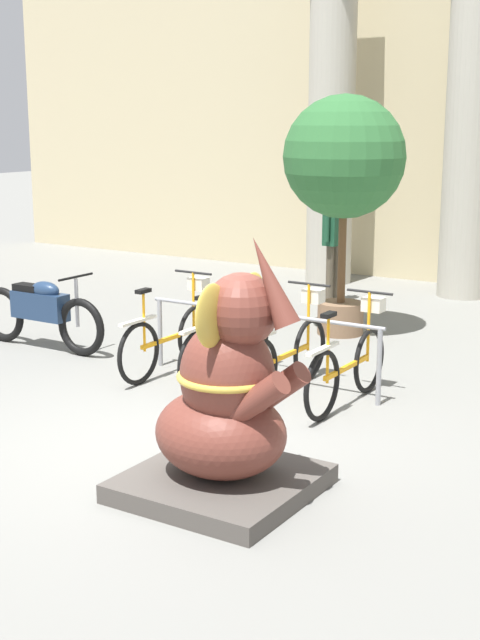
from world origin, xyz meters
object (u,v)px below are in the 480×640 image
at_px(motorcycle, 41,311).
at_px(potted_tree, 344,164).
at_px(bicycle_2, 288,352).
at_px(elephant_statue, 227,408).
at_px(bicycle_3, 349,364).
at_px(bicycle_0, 171,336).
at_px(person_pedestrian, 333,231).
at_px(bicycle_1, 228,343).

bearing_deg(motorcycle, potted_tree, 43.94).
height_order(bicycle_2, elephant_statue, elephant_statue).
distance_m(bicycle_3, potted_tree, 3.37).
xyz_separation_m(bicycle_0, bicycle_2, (1.40, 0.06, 0.00)).
height_order(bicycle_0, person_pedestrian, person_pedestrian).
distance_m(bicycle_1, elephant_statue, 2.89).
height_order(elephant_statue, person_pedestrian, elephant_statue).
bearing_deg(elephant_statue, motorcycle, 150.53).
height_order(bicycle_1, potted_tree, potted_tree).
height_order(bicycle_2, bicycle_3, same).
bearing_deg(person_pedestrian, bicycle_2, -69.16).
bearing_deg(bicycle_2, person_pedestrian, 110.84).
height_order(bicycle_1, elephant_statue, elephant_statue).
xyz_separation_m(bicycle_0, motorcycle, (-1.90, -0.01, 0.05)).
height_order(bicycle_1, bicycle_2, same).
bearing_deg(bicycle_3, potted_tree, 117.54).
bearing_deg(bicycle_2, bicycle_3, -5.26).
xyz_separation_m(bicycle_3, person_pedestrian, (-2.27, 4.19, 0.68)).
xyz_separation_m(bicycle_0, bicycle_1, (0.70, 0.05, 0.00)).
bearing_deg(bicycle_2, elephant_statue, -70.47).
distance_m(person_pedestrian, potted_tree, 2.16).
height_order(bicycle_0, bicycle_2, same).
bearing_deg(bicycle_3, elephant_statue, -86.14).
relative_size(bicycle_1, potted_tree, 0.56).
relative_size(motorcycle, potted_tree, 0.66).
xyz_separation_m(bicycle_0, potted_tree, (0.77, 2.56, 1.73)).
relative_size(bicycle_3, motorcycle, 0.86).
bearing_deg(bicycle_1, bicycle_2, 0.80).
bearing_deg(bicycle_1, motorcycle, -178.59).
bearing_deg(potted_tree, motorcycle, -136.06).
height_order(bicycle_2, person_pedestrian, person_pedestrian).
relative_size(bicycle_1, person_pedestrian, 0.94).
xyz_separation_m(bicycle_1, motorcycle, (-2.60, -0.06, 0.05)).
xyz_separation_m(bicycle_2, potted_tree, (-0.63, 2.50, 1.73)).
distance_m(bicycle_3, person_pedestrian, 4.82).
distance_m(bicycle_1, bicycle_3, 1.40).
relative_size(bicycle_0, elephant_statue, 0.86).
height_order(bicycle_2, potted_tree, potted_tree).
height_order(elephant_statue, potted_tree, potted_tree).
height_order(bicycle_1, bicycle_3, same).
xyz_separation_m(bicycle_3, potted_tree, (-1.34, 2.56, 1.73)).
xyz_separation_m(bicycle_2, person_pedestrian, (-1.57, 4.13, 0.68)).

